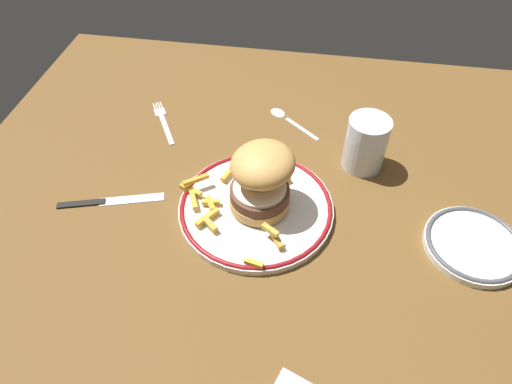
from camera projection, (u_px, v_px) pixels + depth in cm
name	position (u px, v px, depth cm)	size (l,w,h in cm)	color
ground_plane	(277.00, 211.00, 79.32)	(116.31, 99.50, 4.00)	brown
dinner_plate	(256.00, 207.00, 76.08)	(25.84, 25.84, 1.60)	white
burger	(261.00, 178.00, 71.75)	(13.79, 13.52, 11.50)	tan
fries_pile	(227.00, 202.00, 74.99)	(19.16, 22.12, 2.30)	gold
water_glass	(365.00, 147.00, 81.28)	(7.43, 7.43, 10.04)	silver
side_plate	(474.00, 245.00, 70.86)	(15.19, 15.19, 1.60)	white
fork	(163.00, 121.00, 92.84)	(8.32, 13.20, 0.36)	silver
knife	(102.00, 201.00, 77.77)	(17.68, 6.55, 0.70)	black
spoon	(283.00, 115.00, 93.89)	(11.31, 9.82, 0.90)	silver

